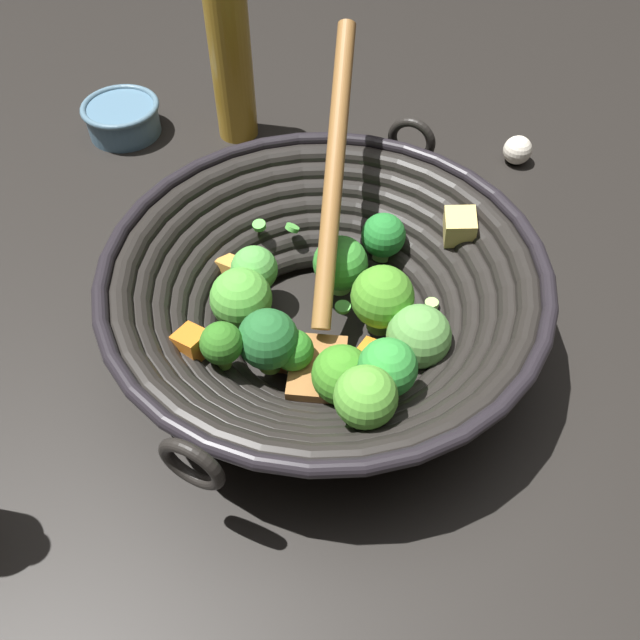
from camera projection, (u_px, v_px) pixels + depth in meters
ground_plane at (324, 340)px, 0.68m from camera, size 4.00×4.00×0.00m
wok at (325, 296)px, 0.62m from camera, size 0.41×0.43×0.23m
cooking_oil_bottle at (231, 60)px, 0.83m from camera, size 0.05×0.05×0.25m
prep_bowl at (122, 117)px, 0.89m from camera, size 0.10×0.10×0.04m
garlic_bulb at (518, 150)px, 0.85m from camera, size 0.04×0.04×0.04m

